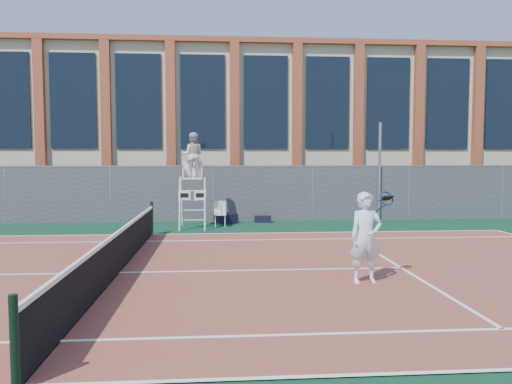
{
  "coord_description": "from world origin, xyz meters",
  "views": [
    {
      "loc": [
        2.21,
        -11.04,
        2.57
      ],
      "look_at": [
        3.27,
        3.0,
        1.59
      ],
      "focal_mm": 35.0,
      "sensor_mm": 36.0,
      "label": 1
    }
  ],
  "objects": [
    {
      "name": "ground",
      "position": [
        0.0,
        0.0,
        0.0
      ],
      "size": [
        120.0,
        120.0,
        0.0
      ],
      "primitive_type": "plane",
      "color": "#233814"
    },
    {
      "name": "apron",
      "position": [
        0.0,
        1.0,
        0.01
      ],
      "size": [
        36.0,
        20.0,
        0.01
      ],
      "primitive_type": "cube",
      "color": "#0C3525",
      "rests_on": "ground"
    },
    {
      "name": "tennis_court",
      "position": [
        0.0,
        0.0,
        0.02
      ],
      "size": [
        23.77,
        10.97,
        0.02
      ],
      "primitive_type": "cube",
      "color": "brown",
      "rests_on": "apron"
    },
    {
      "name": "tennis_net",
      "position": [
        0.0,
        0.0,
        0.54
      ],
      "size": [
        0.1,
        11.3,
        1.1
      ],
      "color": "black",
      "rests_on": "ground"
    },
    {
      "name": "fence",
      "position": [
        0.0,
        8.8,
        1.1
      ],
      "size": [
        40.0,
        0.06,
        2.2
      ],
      "primitive_type": null,
      "color": "#595E60",
      "rests_on": "ground"
    },
    {
      "name": "hedge",
      "position": [
        0.0,
        10.0,
        1.1
      ],
      "size": [
        40.0,
        1.4,
        2.2
      ],
      "primitive_type": "cube",
      "color": "black",
      "rests_on": "ground"
    },
    {
      "name": "building",
      "position": [
        0.0,
        17.95,
        4.15
      ],
      "size": [
        45.0,
        10.6,
        8.22
      ],
      "color": "beige",
      "rests_on": "ground"
    },
    {
      "name": "steel_pole",
      "position": [
        8.72,
        8.7,
        1.99
      ],
      "size": [
        0.12,
        0.12,
        3.98
      ],
      "primitive_type": "cylinder",
      "color": "#9EA0A5",
      "rests_on": "ground"
    },
    {
      "name": "umpire_chair",
      "position": [
        1.29,
        7.05,
        2.55
      ],
      "size": [
        0.98,
        1.5,
        3.5
      ],
      "color": "white",
      "rests_on": "ground"
    },
    {
      "name": "plastic_chair",
      "position": [
        2.27,
        7.37,
        0.56
      ],
      "size": [
        0.45,
        0.45,
        0.94
      ],
      "color": "silver",
      "rests_on": "apron"
    },
    {
      "name": "sports_bag_near",
      "position": [
        2.49,
        8.14,
        0.19
      ],
      "size": [
        0.91,
        0.71,
        0.36
      ],
      "primitive_type": "cube",
      "rotation": [
        0.0,
        0.0,
        0.5
      ],
      "color": "black",
      "rests_on": "apron"
    },
    {
      "name": "sports_bag_far",
      "position": [
        3.95,
        8.38,
        0.14
      ],
      "size": [
        0.68,
        0.38,
        0.26
      ],
      "primitive_type": "cube",
      "rotation": [
        0.0,
        0.0,
        -0.15
      ],
      "color": "black",
      "rests_on": "apron"
    },
    {
      "name": "tennis_player",
      "position": [
        5.18,
        -1.27,
        0.96
      ],
      "size": [
        1.04,
        0.71,
        1.85
      ],
      "color": "white",
      "rests_on": "tennis_court"
    }
  ]
}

